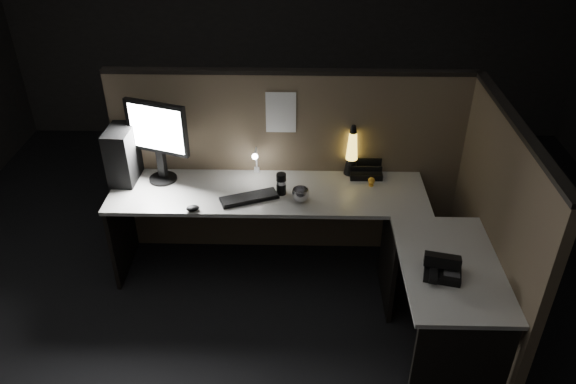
{
  "coord_description": "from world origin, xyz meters",
  "views": [
    {
      "loc": [
        0.07,
        -2.83,
        2.92
      ],
      "look_at": [
        0.0,
        0.35,
        0.88
      ],
      "focal_mm": 35.0,
      "sensor_mm": 36.0,
      "label": 1
    }
  ],
  "objects_px": {
    "pc_tower": "(124,152)",
    "lava_lamp": "(352,154)",
    "keyboard": "(249,198)",
    "monitor": "(157,134)",
    "desk_phone": "(442,267)"
  },
  "relations": [
    {
      "from": "pc_tower",
      "to": "desk_phone",
      "type": "relative_size",
      "value": 1.67
    },
    {
      "from": "keyboard",
      "to": "lava_lamp",
      "type": "xyz_separation_m",
      "value": [
        0.75,
        0.38,
        0.16
      ]
    },
    {
      "from": "keyboard",
      "to": "lava_lamp",
      "type": "height_order",
      "value": "lava_lamp"
    },
    {
      "from": "lava_lamp",
      "to": "desk_phone",
      "type": "bearing_deg",
      "value": -68.65
    },
    {
      "from": "monitor",
      "to": "keyboard",
      "type": "xyz_separation_m",
      "value": [
        0.67,
        -0.27,
        -0.36
      ]
    },
    {
      "from": "monitor",
      "to": "desk_phone",
      "type": "relative_size",
      "value": 2.49
    },
    {
      "from": "pc_tower",
      "to": "keyboard",
      "type": "bearing_deg",
      "value": -15.33
    },
    {
      "from": "keyboard",
      "to": "monitor",
      "type": "bearing_deg",
      "value": 137.04
    },
    {
      "from": "pc_tower",
      "to": "lava_lamp",
      "type": "xyz_separation_m",
      "value": [
        1.69,
        0.08,
        -0.04
      ]
    },
    {
      "from": "lava_lamp",
      "to": "desk_phone",
      "type": "relative_size",
      "value": 1.62
    },
    {
      "from": "pc_tower",
      "to": "keyboard",
      "type": "xyz_separation_m",
      "value": [
        0.94,
        -0.3,
        -0.2
      ]
    },
    {
      "from": "keyboard",
      "to": "desk_phone",
      "type": "distance_m",
      "value": 1.43
    },
    {
      "from": "monitor",
      "to": "lava_lamp",
      "type": "distance_m",
      "value": 1.43
    },
    {
      "from": "pc_tower",
      "to": "monitor",
      "type": "bearing_deg",
      "value": -4.7
    },
    {
      "from": "monitor",
      "to": "desk_phone",
      "type": "bearing_deg",
      "value": -9.73
    }
  ]
}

